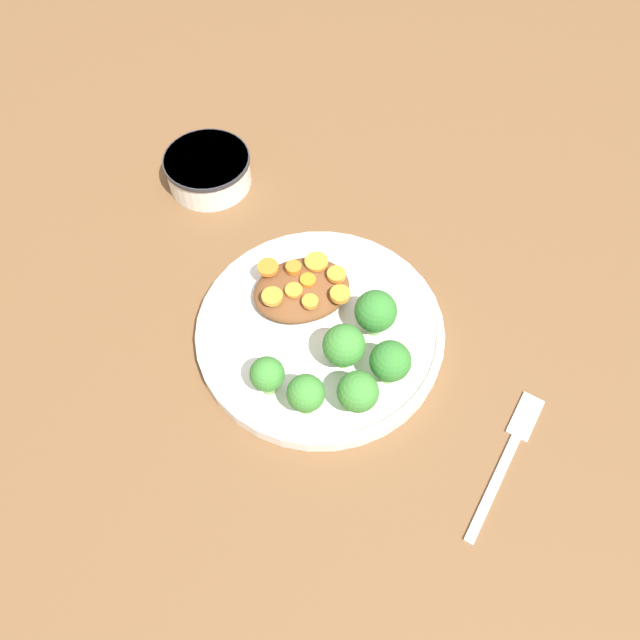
{
  "coord_description": "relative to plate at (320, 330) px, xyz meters",
  "views": [
    {
      "loc": [
        -0.11,
        -0.36,
        0.62
      ],
      "look_at": [
        0.0,
        0.0,
        0.03
      ],
      "focal_mm": 35.0,
      "sensor_mm": 36.0,
      "label": 1
    }
  ],
  "objects": [
    {
      "name": "carrot_slice_2",
      "position": [
        -0.04,
        0.08,
        0.04
      ],
      "size": [
        0.02,
        0.02,
        0.01
      ],
      "primitive_type": "cylinder",
      "color": "orange",
      "rests_on": "stew_mound"
    },
    {
      "name": "stew_mound",
      "position": [
        -0.01,
        0.05,
        0.02
      ],
      "size": [
        0.11,
        0.09,
        0.03
      ],
      "primitive_type": "ellipsoid",
      "color": "brown",
      "rests_on": "plate"
    },
    {
      "name": "carrot_slice_1",
      "position": [
        0.03,
        0.02,
        0.04
      ],
      "size": [
        0.02,
        0.02,
        0.01
      ],
      "primitive_type": "cylinder",
      "color": "orange",
      "rests_on": "stew_mound"
    },
    {
      "name": "carrot_slice_0",
      "position": [
        -0.01,
        0.07,
        0.04
      ],
      "size": [
        0.02,
        0.02,
        0.01
      ],
      "primitive_type": "cylinder",
      "color": "orange",
      "rests_on": "stew_mound"
    },
    {
      "name": "carrot_slice_6",
      "position": [
        -0.04,
        0.04,
        0.04
      ],
      "size": [
        0.02,
        0.02,
        0.01
      ],
      "primitive_type": "cylinder",
      "color": "orange",
      "rests_on": "stew_mound"
    },
    {
      "name": "fork",
      "position": [
        0.15,
        -0.19,
        -0.01
      ],
      "size": [
        0.15,
        0.13,
        0.01
      ],
      "rotation": [
        0.0,
        0.0,
        7.01
      ],
      "color": "silver",
      "rests_on": "ground_plane"
    },
    {
      "name": "carrot_slice_3",
      "position": [
        -0.02,
        0.04,
        0.04
      ],
      "size": [
        0.02,
        0.02,
        0.0
      ],
      "primitive_type": "cylinder",
      "color": "orange",
      "rests_on": "stew_mound"
    },
    {
      "name": "broccoli_floret_4",
      "position": [
        0.05,
        -0.08,
        0.04
      ],
      "size": [
        0.04,
        0.04,
        0.06
      ],
      "color": "#7FA85B",
      "rests_on": "plate"
    },
    {
      "name": "broccoli_floret_3",
      "position": [
        0.01,
        -0.11,
        0.04
      ],
      "size": [
        0.04,
        0.04,
        0.06
      ],
      "color": "#7FA85B",
      "rests_on": "plate"
    },
    {
      "name": "carrot_slice_5",
      "position": [
        0.03,
        0.04,
        0.04
      ],
      "size": [
        0.02,
        0.02,
        0.01
      ],
      "primitive_type": "cylinder",
      "color": "orange",
      "rests_on": "stew_mound"
    },
    {
      "name": "carrot_slice_7",
      "position": [
        -0.01,
        0.02,
        0.04
      ],
      "size": [
        0.02,
        0.02,
        0.01
      ],
      "primitive_type": "cylinder",
      "color": "orange",
      "rests_on": "stew_mound"
    },
    {
      "name": "broccoli_floret_0",
      "position": [
        0.01,
        -0.05,
        0.04
      ],
      "size": [
        0.05,
        0.05,
        0.06
      ],
      "color": "#7FA85B",
      "rests_on": "plate"
    },
    {
      "name": "carrot_slice_8",
      "position": [
        0.02,
        0.07,
        0.04
      ],
      "size": [
        0.03,
        0.03,
        0.0
      ],
      "primitive_type": "cylinder",
      "color": "orange",
      "rests_on": "stew_mound"
    },
    {
      "name": "broccoli_floret_1",
      "position": [
        -0.08,
        -0.06,
        0.04
      ],
      "size": [
        0.04,
        0.04,
        0.05
      ],
      "color": "#759E51",
      "rests_on": "plate"
    },
    {
      "name": "carrot_slice_4",
      "position": [
        0.0,
        0.05,
        0.04
      ],
      "size": [
        0.02,
        0.02,
        0.0
      ],
      "primitive_type": "cylinder",
      "color": "orange",
      "rests_on": "stew_mound"
    },
    {
      "name": "ground_plane",
      "position": [
        0.0,
        0.0,
        -0.01
      ],
      "size": [
        4.0,
        4.0,
        0.0
      ],
      "primitive_type": "plane",
      "color": "brown"
    },
    {
      "name": "plate",
      "position": [
        0.0,
        0.0,
        0.0
      ],
      "size": [
        0.29,
        0.29,
        0.02
      ],
      "color": "white",
      "rests_on": "ground_plane"
    },
    {
      "name": "broccoli_floret_2",
      "position": [
        0.06,
        -0.02,
        0.04
      ],
      "size": [
        0.05,
        0.05,
        0.06
      ],
      "color": "#759E51",
      "rests_on": "plate"
    },
    {
      "name": "broccoli_floret_5",
      "position": [
        -0.04,
        -0.09,
        0.04
      ],
      "size": [
        0.04,
        0.04,
        0.06
      ],
      "color": "#759E51",
      "rests_on": "plate"
    },
    {
      "name": "dip_bowl",
      "position": [
        -0.07,
        0.28,
        0.01
      ],
      "size": [
        0.12,
        0.12,
        0.04
      ],
      "color": "white",
      "rests_on": "ground_plane"
    }
  ]
}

